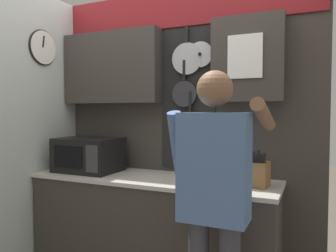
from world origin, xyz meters
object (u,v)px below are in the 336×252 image
object	(u,v)px
knife_block	(260,174)
person	(215,190)
utensil_crock	(207,170)
microwave	(89,155)

from	to	relation	value
knife_block	person	xyz separation A→B (m)	(-0.17, -0.49, -0.02)
utensil_crock	person	bearing A→B (deg)	-68.33
knife_block	utensil_crock	bearing A→B (deg)	179.92
microwave	utensil_crock	world-z (taller)	utensil_crock
microwave	person	xyz separation A→B (m)	(1.25, -0.49, -0.07)
microwave	knife_block	distance (m)	1.43
person	microwave	bearing A→B (deg)	158.68
microwave	knife_block	world-z (taller)	microwave
utensil_crock	person	xyz separation A→B (m)	(0.19, -0.49, -0.02)
knife_block	person	world-z (taller)	person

